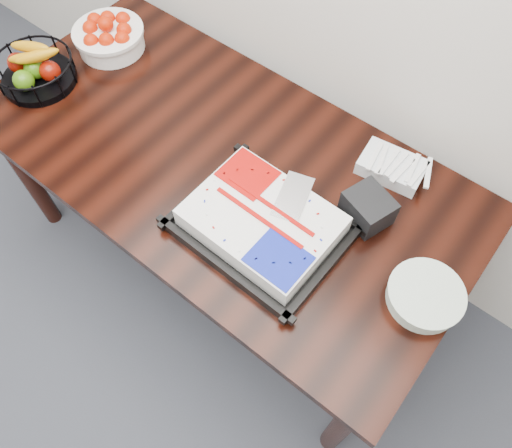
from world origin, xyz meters
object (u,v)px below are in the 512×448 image
Objects in this scene: cake_tray at (262,223)px; fruit_basket at (35,69)px; table at (221,172)px; napkin_box at (368,208)px; tangerine_bowl at (108,32)px; plate_stack at (425,296)px.

cake_tray is 1.06m from fruit_basket.
table is at bearing 10.88° from fruit_basket.
napkin_box is at bearing 11.70° from table.
fruit_basket is 1.31m from napkin_box.
tangerine_bowl reaches higher than cake_tray.
napkin_box is at bearing -2.24° from tangerine_bowl.
table is at bearing 155.06° from cake_tray.
table is 0.35m from cake_tray.
tangerine_bowl reaches higher than plate_stack.
tangerine_bowl reaches higher than table.
napkin_box is at bearing 153.86° from plate_stack.
tangerine_bowl is at bearing 172.94° from plate_stack.
fruit_basket is (-0.77, -0.15, 0.15)m from table.
fruit_basket is at bearing -103.39° from tangerine_bowl.
plate_stack is (1.57, 0.12, -0.04)m from fruit_basket.
plate_stack is at bearing 11.93° from cake_tray.
cake_tray reaches higher than plate_stack.
cake_tray is at bearing 0.57° from fruit_basket.
plate_stack is (0.51, 0.11, -0.02)m from cake_tray.
plate_stack is at bearing -26.14° from napkin_box.
plate_stack is at bearing 4.28° from fruit_basket.
table is 0.81m from plate_stack.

